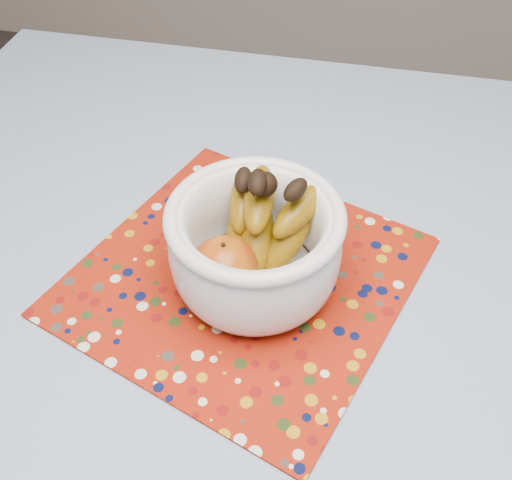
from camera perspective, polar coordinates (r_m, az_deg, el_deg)
table at (r=0.74m, az=3.17°, el=-15.72°), size 1.20×1.20×0.75m
tablecloth at (r=0.67m, az=3.45°, el=-12.36°), size 1.32×1.32×0.01m
placemat at (r=0.74m, az=-1.27°, el=-3.40°), size 0.48×0.48×0.00m
fruit_bowl at (r=0.68m, az=0.23°, el=0.12°), size 0.21×0.20×0.16m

